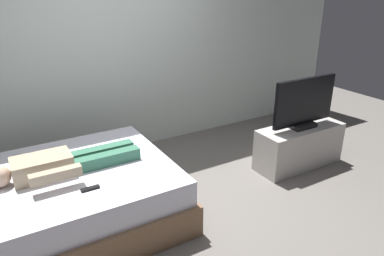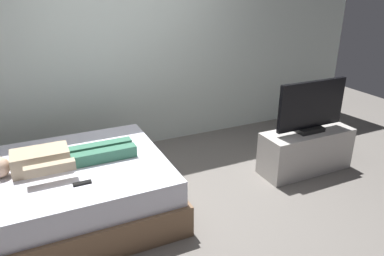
{
  "view_description": "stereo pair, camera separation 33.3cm",
  "coord_description": "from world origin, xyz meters",
  "px_view_note": "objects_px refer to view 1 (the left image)",
  "views": [
    {
      "loc": [
        -1.44,
        -2.61,
        2.09
      ],
      "look_at": [
        0.31,
        0.34,
        0.69
      ],
      "focal_mm": 33.62,
      "sensor_mm": 36.0,
      "label": 1
    },
    {
      "loc": [
        -1.14,
        -2.76,
        2.09
      ],
      "look_at": [
        0.31,
        0.34,
        0.69
      ],
      "focal_mm": 33.62,
      "sensor_mm": 36.0,
      "label": 2
    }
  ],
  "objects_px": {
    "bed": "(61,201)",
    "tv": "(304,104)",
    "person": "(59,165)",
    "tv_stand": "(299,146)",
    "remote": "(90,189)"
  },
  "relations": [
    {
      "from": "bed",
      "to": "person",
      "type": "relative_size",
      "value": 1.62
    },
    {
      "from": "remote",
      "to": "tv_stand",
      "type": "height_order",
      "value": "remote"
    },
    {
      "from": "remote",
      "to": "tv",
      "type": "bearing_deg",
      "value": 3.64
    },
    {
      "from": "tv_stand",
      "to": "remote",
      "type": "bearing_deg",
      "value": -176.36
    },
    {
      "from": "tv_stand",
      "to": "person",
      "type": "bearing_deg",
      "value": 174.86
    },
    {
      "from": "tv_stand",
      "to": "tv",
      "type": "height_order",
      "value": "tv"
    },
    {
      "from": "person",
      "to": "tv",
      "type": "distance_m",
      "value": 2.71
    },
    {
      "from": "person",
      "to": "tv",
      "type": "xyz_separation_m",
      "value": [
        2.7,
        -0.24,
        0.16
      ]
    },
    {
      "from": "person",
      "to": "remote",
      "type": "relative_size",
      "value": 8.4
    },
    {
      "from": "tv",
      "to": "remote",
      "type": "bearing_deg",
      "value": -176.36
    },
    {
      "from": "bed",
      "to": "tv",
      "type": "height_order",
      "value": "tv"
    },
    {
      "from": "bed",
      "to": "person",
      "type": "height_order",
      "value": "person"
    },
    {
      "from": "person",
      "to": "tv",
      "type": "height_order",
      "value": "tv"
    },
    {
      "from": "tv_stand",
      "to": "tv",
      "type": "distance_m",
      "value": 0.53
    },
    {
      "from": "remote",
      "to": "tv",
      "type": "xyz_separation_m",
      "value": [
        2.55,
        0.16,
        0.24
      ]
    }
  ]
}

